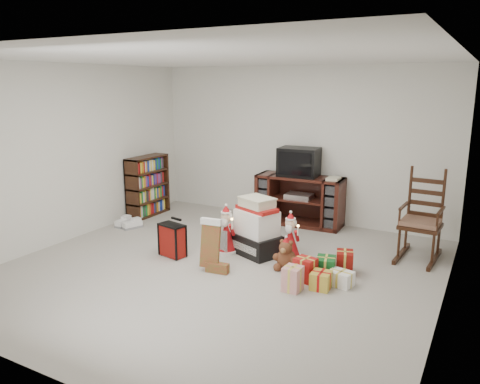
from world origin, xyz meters
name	(u,v)px	position (x,y,z in m)	size (l,w,h in m)	color
room	(219,169)	(0.00, 0.00, 1.25)	(5.01, 5.01, 2.51)	#AFA9A1
tv_stand	(299,200)	(0.15, 2.22, 0.40)	(1.39, 0.54, 0.79)	#3F1712
bookshelf	(148,187)	(-2.33, 1.48, 0.49)	(0.28, 0.84, 1.02)	#361C0E
rocking_chair	(421,227)	(2.08, 1.59, 0.42)	(0.54, 0.83, 1.22)	#361C0E
gift_pile	(257,230)	(0.17, 0.67, 0.33)	(0.72, 0.63, 0.76)	black
red_suitcase	(172,240)	(-0.76, 0.06, 0.22)	(0.37, 0.24, 0.51)	maroon
stocking	(210,244)	(-0.08, -0.09, 0.33)	(0.31, 0.13, 0.65)	#0D7C21
teddy_bear	(286,256)	(0.72, 0.38, 0.16)	(0.25, 0.22, 0.37)	brown
santa_figurine	(290,240)	(0.60, 0.77, 0.24)	(0.30, 0.28, 0.61)	#AA1216
mrs_claus_figurine	(226,234)	(-0.23, 0.54, 0.25)	(0.32, 0.30, 0.66)	#AA1216
sneaker_pair	(128,224)	(-2.16, 0.76, 0.06)	(0.39, 0.34, 0.11)	white
gift_cluster	(322,273)	(1.23, 0.22, 0.12)	(0.68, 0.95, 0.23)	#A71613
crt_television	(299,162)	(0.12, 2.23, 1.01)	(0.64, 0.49, 0.45)	black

